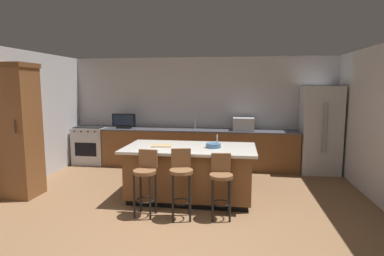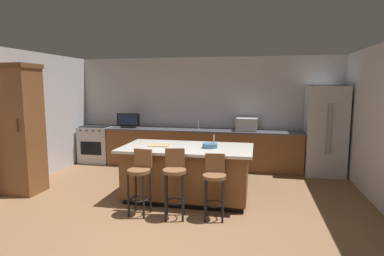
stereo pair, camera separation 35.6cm
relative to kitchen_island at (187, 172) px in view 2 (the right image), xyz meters
The scene contains 18 objects.
ground_plane 1.67m from the kitchen_island, 93.79° to the right, with size 16.50×16.50×0.00m, color brown.
wall_back 2.66m from the kitchen_island, 92.40° to the left, with size 6.83×0.12×2.61m, color #BCBCC1.
wall_left 3.46m from the kitchen_island, behind, with size 0.12×4.52×2.61m, color #BCBCC1.
wall_right 3.26m from the kitchen_island, ahead, with size 0.12×4.52×2.61m, color #BCBCC1.
counter_back 2.15m from the kitchen_island, 93.32° to the left, with size 4.61×0.62×0.91m.
kitchen_island is the anchor object (origin of this frame).
refrigerator 3.37m from the kitchen_island, 38.91° to the left, with size 0.81×0.75×1.92m.
range_oven 3.55m from the kitchen_island, 142.78° to the left, with size 0.78×0.63×0.93m.
cabinet_tower 3.08m from the kitchen_island, behind, with size 0.67×0.59×2.31m.
microwave 2.41m from the kitchen_island, 66.75° to the left, with size 0.48×0.36×0.29m, color #B7BABF.
tv_monitor 2.92m from the kitchen_island, 132.74° to the left, with size 0.57×0.16×0.35m.
sink_faucet_back 2.33m from the kitchen_island, 95.59° to the left, with size 0.02×0.02×0.24m, color #B2B2B7.
sink_faucet_island 0.72m from the kitchen_island, ahead, with size 0.02×0.02×0.22m, color #B2B2B7.
bar_stool_left 0.95m from the kitchen_island, 125.53° to the right, with size 0.34×0.35×0.98m.
bar_stool_center 0.81m from the kitchen_island, 90.46° to the right, with size 0.34×0.36×1.02m.
bar_stool_right 0.91m from the kitchen_island, 51.18° to the right, with size 0.34×0.35×0.94m.
fruit_bowl 0.62m from the kitchen_island, ahead, with size 0.25×0.25×0.07m, color #3F668C.
cutting_board 0.66m from the kitchen_island, behind, with size 0.34×0.26×0.02m, color tan.
Camera 2 is at (1.25, -3.53, 1.93)m, focal length 29.67 mm.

